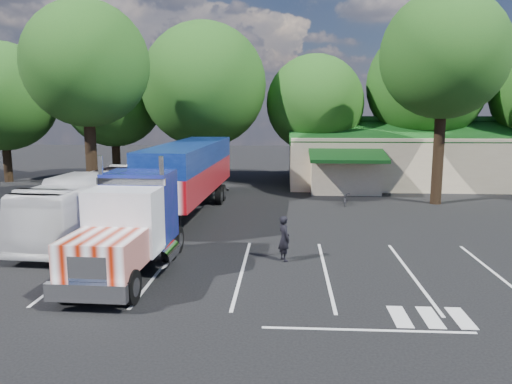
# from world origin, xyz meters

# --- Properties ---
(ground) EXTENTS (120.00, 120.00, 0.00)m
(ground) POSITION_xyz_m (0.00, 0.00, 0.00)
(ground) COLOR black
(ground) RESTS_ON ground
(event_hall) EXTENTS (24.20, 14.12, 5.55)m
(event_hall) POSITION_xyz_m (13.74, 17.81, 2.21)
(event_hall) COLOR beige
(event_hall) RESTS_ON ground
(tree_row_a) EXTENTS (9.00, 9.00, 11.68)m
(tree_row_a) POSITION_xyz_m (-22.00, 16.50, 7.16)
(tree_row_a) COLOR black
(tree_row_a) RESTS_ON ground
(tree_row_b) EXTENTS (8.40, 8.40, 11.35)m
(tree_row_b) POSITION_xyz_m (-13.00, 17.80, 7.13)
(tree_row_b) COLOR black
(tree_row_b) RESTS_ON ground
(tree_row_c) EXTENTS (10.00, 10.00, 13.05)m
(tree_row_c) POSITION_xyz_m (-5.00, 16.20, 8.04)
(tree_row_c) COLOR black
(tree_row_c) RESTS_ON ground
(tree_row_d) EXTENTS (8.00, 8.00, 10.60)m
(tree_row_d) POSITION_xyz_m (4.00, 17.50, 6.58)
(tree_row_d) COLOR black
(tree_row_d) RESTS_ON ground
(tree_row_e) EXTENTS (9.60, 9.60, 12.90)m
(tree_row_e) POSITION_xyz_m (13.00, 18.00, 8.09)
(tree_row_e) COLOR black
(tree_row_e) RESTS_ON ground
(tree_near_left) EXTENTS (7.60, 7.60, 12.65)m
(tree_near_left) POSITION_xyz_m (-10.50, 6.00, 8.81)
(tree_near_left) COLOR black
(tree_near_left) RESTS_ON ground
(tree_near_right) EXTENTS (8.00, 8.00, 13.50)m
(tree_near_right) POSITION_xyz_m (11.50, 8.50, 9.46)
(tree_near_right) COLOR black
(tree_near_right) RESTS_ON ground
(semi_truck) EXTENTS (3.67, 21.19, 4.42)m
(semi_truck) POSITION_xyz_m (-3.97, 1.11, 2.50)
(semi_truck) COLOR black
(semi_truck) RESTS_ON ground
(woman) EXTENTS (0.71, 0.81, 1.88)m
(woman) POSITION_xyz_m (1.60, -4.58, 0.94)
(woman) COLOR black
(woman) RESTS_ON ground
(bicycle) EXTENTS (0.76, 1.67, 0.84)m
(bicycle) POSITION_xyz_m (5.50, 7.62, 0.42)
(bicycle) COLOR black
(bicycle) RESTS_ON ground
(tour_bus) EXTENTS (3.51, 11.32, 3.11)m
(tour_bus) POSITION_xyz_m (-7.72, -0.84, 1.55)
(tour_bus) COLOR silver
(tour_bus) RESTS_ON ground
(silver_sedan) EXTENTS (4.72, 2.53, 1.48)m
(silver_sedan) POSITION_xyz_m (12.00, 14.00, 0.74)
(silver_sedan) COLOR #A4A6AB
(silver_sedan) RESTS_ON ground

